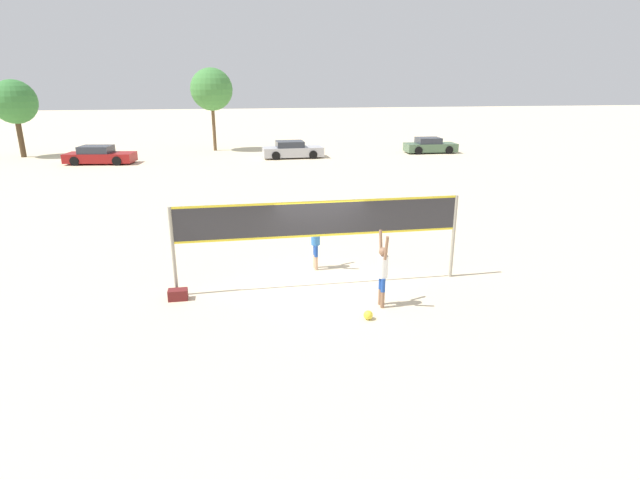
{
  "coord_description": "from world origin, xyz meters",
  "views": [
    {
      "loc": [
        -2.35,
        -13.26,
        5.69
      ],
      "look_at": [
        0.0,
        0.0,
        1.39
      ],
      "focal_mm": 28.0,
      "sensor_mm": 36.0,
      "label": 1
    }
  ],
  "objects_px": {
    "player_blocker": "(316,238)",
    "parked_car_mid": "(99,156)",
    "gear_bag": "(178,295)",
    "parked_car_far": "(430,146)",
    "volleyball_net": "(320,224)",
    "player_spiker": "(383,269)",
    "tree_right_cluster": "(14,102)",
    "parked_car_near": "(292,150)",
    "tree_left_cluster": "(212,90)",
    "volleyball": "(368,315)"
  },
  "relations": [
    {
      "from": "volleyball_net",
      "to": "gear_bag",
      "type": "distance_m",
      "value": 4.35
    },
    {
      "from": "parked_car_near",
      "to": "volleyball",
      "type": "bearing_deg",
      "value": -94.6
    },
    {
      "from": "tree_left_cluster",
      "to": "player_blocker",
      "type": "bearing_deg",
      "value": -82.68
    },
    {
      "from": "tree_right_cluster",
      "to": "parked_car_mid",
      "type": "bearing_deg",
      "value": -34.09
    },
    {
      "from": "player_blocker",
      "to": "volleyball",
      "type": "relative_size",
      "value": 8.49
    },
    {
      "from": "parked_car_far",
      "to": "tree_right_cluster",
      "type": "height_order",
      "value": "tree_right_cluster"
    },
    {
      "from": "parked_car_mid",
      "to": "tree_left_cluster",
      "type": "height_order",
      "value": "tree_left_cluster"
    },
    {
      "from": "player_blocker",
      "to": "parked_car_mid",
      "type": "distance_m",
      "value": 26.43
    },
    {
      "from": "volleyball_net",
      "to": "parked_car_near",
      "type": "distance_m",
      "value": 25.59
    },
    {
      "from": "player_blocker",
      "to": "gear_bag",
      "type": "height_order",
      "value": "player_blocker"
    },
    {
      "from": "volleyball",
      "to": "parked_car_far",
      "type": "relative_size",
      "value": 0.05
    },
    {
      "from": "parked_car_mid",
      "to": "parked_car_far",
      "type": "relative_size",
      "value": 1.16
    },
    {
      "from": "parked_car_mid",
      "to": "parked_car_far",
      "type": "xyz_separation_m",
      "value": [
        25.65,
        1.29,
        -0.01
      ]
    },
    {
      "from": "player_blocker",
      "to": "tree_right_cluster",
      "type": "distance_m",
      "value": 33.86
    },
    {
      "from": "player_spiker",
      "to": "player_blocker",
      "type": "xyz_separation_m",
      "value": [
        -1.25,
        3.02,
        -0.03
      ]
    },
    {
      "from": "volleyball",
      "to": "gear_bag",
      "type": "bearing_deg",
      "value": 156.83
    },
    {
      "from": "volleyball_net",
      "to": "player_spiker",
      "type": "distance_m",
      "value": 2.29
    },
    {
      "from": "gear_bag",
      "to": "parked_car_far",
      "type": "xyz_separation_m",
      "value": [
        17.91,
        26.59,
        0.42
      ]
    },
    {
      "from": "volleyball",
      "to": "parked_car_mid",
      "type": "xyz_separation_m",
      "value": [
        -12.54,
        27.34,
        0.46
      ]
    },
    {
      "from": "player_spiker",
      "to": "parked_car_far",
      "type": "height_order",
      "value": "player_spiker"
    },
    {
      "from": "player_spiker",
      "to": "gear_bag",
      "type": "bearing_deg",
      "value": 75.75
    },
    {
      "from": "parked_car_far",
      "to": "volleyball",
      "type": "bearing_deg",
      "value": -112.18
    },
    {
      "from": "volleyball_net",
      "to": "player_blocker",
      "type": "xyz_separation_m",
      "value": [
        0.1,
        1.36,
        -0.84
      ]
    },
    {
      "from": "volleyball",
      "to": "tree_right_cluster",
      "type": "distance_m",
      "value": 37.46
    },
    {
      "from": "parked_car_near",
      "to": "tree_right_cluster",
      "type": "relative_size",
      "value": 0.8
    },
    {
      "from": "volleyball",
      "to": "tree_left_cluster",
      "type": "distance_m",
      "value": 33.93
    },
    {
      "from": "player_blocker",
      "to": "tree_right_cluster",
      "type": "height_order",
      "value": "tree_right_cluster"
    },
    {
      "from": "tree_right_cluster",
      "to": "player_spiker",
      "type": "bearing_deg",
      "value": -57.6
    },
    {
      "from": "volleyball_net",
      "to": "parked_car_far",
      "type": "distance_m",
      "value": 29.77
    },
    {
      "from": "player_spiker",
      "to": "parked_car_mid",
      "type": "distance_m",
      "value": 29.69
    },
    {
      "from": "volleyball",
      "to": "tree_right_cluster",
      "type": "bearing_deg",
      "value": 121.11
    },
    {
      "from": "volleyball",
      "to": "parked_car_far",
      "type": "bearing_deg",
      "value": 65.39
    },
    {
      "from": "volleyball",
      "to": "parked_car_mid",
      "type": "bearing_deg",
      "value": 114.63
    },
    {
      "from": "parked_car_far",
      "to": "tree_right_cluster",
      "type": "xyz_separation_m",
      "value": [
        -32.36,
        3.25,
        3.59
      ]
    },
    {
      "from": "gear_bag",
      "to": "parked_car_near",
      "type": "xyz_separation_m",
      "value": [
        6.3,
        25.76,
        0.44
      ]
    },
    {
      "from": "player_spiker",
      "to": "parked_car_far",
      "type": "relative_size",
      "value": 0.48
    },
    {
      "from": "tree_left_cluster",
      "to": "tree_right_cluster",
      "type": "distance_m",
      "value": 14.83
    },
    {
      "from": "player_blocker",
      "to": "parked_car_near",
      "type": "bearing_deg",
      "value": 174.74
    },
    {
      "from": "player_blocker",
      "to": "volleyball_net",
      "type": "bearing_deg",
      "value": -4.17
    },
    {
      "from": "volleyball_net",
      "to": "parked_car_mid",
      "type": "height_order",
      "value": "volleyball_net"
    },
    {
      "from": "player_spiker",
      "to": "parked_car_mid",
      "type": "relative_size",
      "value": 0.41
    },
    {
      "from": "player_blocker",
      "to": "player_spiker",
      "type": "bearing_deg",
      "value": 22.53
    },
    {
      "from": "player_spiker",
      "to": "tree_right_cluster",
      "type": "bearing_deg",
      "value": 32.4
    },
    {
      "from": "volleyball",
      "to": "player_spiker",
      "type": "bearing_deg",
      "value": 51.81
    },
    {
      "from": "gear_bag",
      "to": "parked_car_far",
      "type": "height_order",
      "value": "parked_car_far"
    },
    {
      "from": "player_spiker",
      "to": "volleyball",
      "type": "height_order",
      "value": "player_spiker"
    },
    {
      "from": "volleyball_net",
      "to": "tree_left_cluster",
      "type": "xyz_separation_m",
      "value": [
        -3.7,
        30.92,
        3.16
      ]
    },
    {
      "from": "player_spiker",
      "to": "gear_bag",
      "type": "height_order",
      "value": "player_spiker"
    },
    {
      "from": "tree_left_cluster",
      "to": "volleyball_net",
      "type": "bearing_deg",
      "value": -83.18
    },
    {
      "from": "gear_bag",
      "to": "parked_car_far",
      "type": "distance_m",
      "value": 32.06
    }
  ]
}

